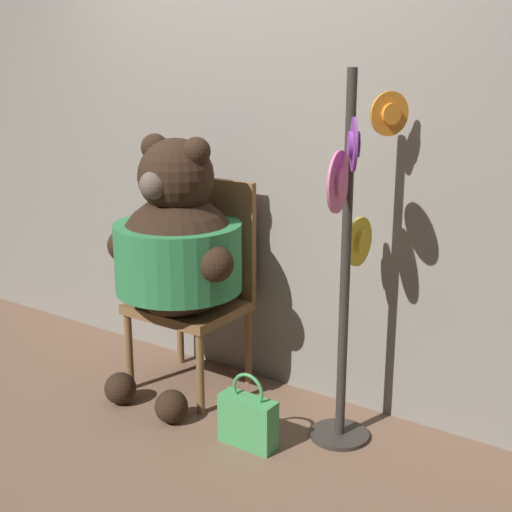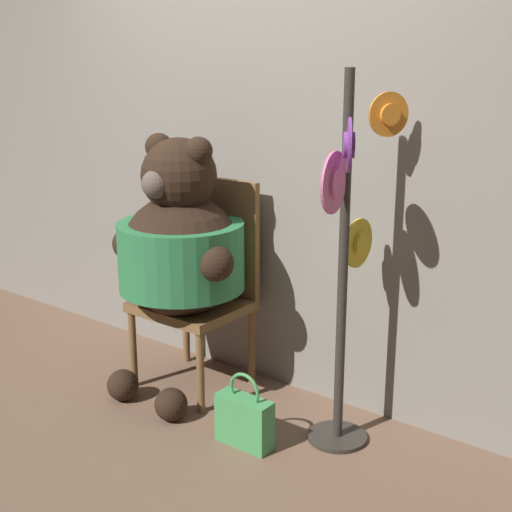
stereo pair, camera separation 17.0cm
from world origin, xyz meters
TOP-DOWN VIEW (x-y plane):
  - ground_plane at (0.00, 0.00)m, footprint 14.00×14.00m
  - wall_back at (0.00, 0.63)m, footprint 8.00×0.10m
  - chair at (-0.19, 0.36)m, footprint 0.55×0.48m
  - teddy_bear at (-0.19, 0.18)m, footprint 0.78×0.69m
  - hat_display_rack at (0.75, 0.24)m, footprint 0.29×0.51m
  - handbag_on_ground at (0.42, -0.06)m, footprint 0.28×0.10m

SIDE VIEW (x-z plane):
  - ground_plane at x=0.00m, z-range 0.00..0.00m
  - handbag_on_ground at x=0.42m, z-range -0.05..0.31m
  - chair at x=-0.19m, z-range 0.03..1.14m
  - teddy_bear at x=-0.19m, z-range 0.11..1.48m
  - hat_display_rack at x=0.75m, z-range 0.05..1.74m
  - wall_back at x=0.00m, z-range 0.00..2.48m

